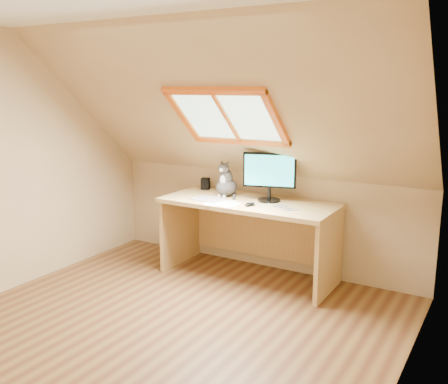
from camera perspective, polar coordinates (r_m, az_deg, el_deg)
The scene contains 10 objects.
ground at distance 4.09m, azimuth -7.30°, elevation -15.56°, with size 3.50×3.50×0.00m, color brown.
room_shell at distance 3.59m, azimuth -8.82°, elevation 4.54°, with size 3.52×3.52×2.41m.
desk at distance 5.01m, azimuth 3.24°, elevation -3.45°, with size 1.73×0.75×0.79m.
monitor at distance 4.83m, azimuth 5.22°, elevation 2.11°, with size 0.51×0.22×0.48m.
cat at distance 5.07m, azimuth 0.25°, elevation 1.03°, with size 0.21×0.25×0.38m.
desk_speaker at distance 5.42m, azimuth -2.14°, elevation 0.96°, with size 0.09×0.09×0.12m, color black.
graphics_tablet at distance 4.93m, azimuth -1.84°, elevation -0.82°, with size 0.30×0.21×0.01m, color #B2B2B7.
mouse at distance 4.67m, azimuth 2.98°, elevation -1.41°, with size 0.06×0.11×0.03m, color black.
papers at distance 4.73m, azimuth 0.04°, elevation -1.41°, with size 0.35×0.30×0.01m.
cables at distance 4.64m, azimuth 5.84°, elevation -1.71°, with size 0.51×0.26×0.01m.
Camera 1 is at (2.26, -2.84, 1.89)m, focal length 40.00 mm.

